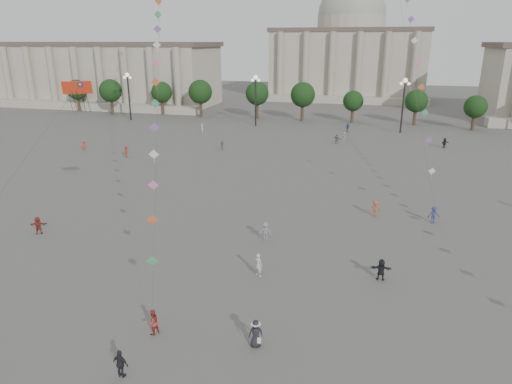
# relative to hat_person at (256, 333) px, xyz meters

# --- Properties ---
(ground) EXTENTS (360.00, 360.00, 0.00)m
(ground) POSITION_rel_hat_person_xyz_m (-4.31, 2.42, -0.91)
(ground) COLOR #4F4C4A
(ground) RESTS_ON ground
(hall_west) EXTENTS (84.00, 26.22, 17.20)m
(hall_west) POSITION_rel_hat_person_xyz_m (-79.31, 96.32, 7.51)
(hall_west) COLOR #A59D8B
(hall_west) RESTS_ON ground
(hall_central) EXTENTS (48.30, 34.30, 35.50)m
(hall_central) POSITION_rel_hat_person_xyz_m (-4.31, 131.64, 13.32)
(hall_central) COLOR #A59D8B
(hall_central) RESTS_ON ground
(tree_row) EXTENTS (137.12, 5.12, 8.00)m
(tree_row) POSITION_rel_hat_person_xyz_m (-4.31, 80.42, 4.48)
(tree_row) COLOR #3B2C1D
(tree_row) RESTS_ON ground
(lamp_post_far_west) EXTENTS (2.00, 0.90, 10.65)m
(lamp_post_far_west) POSITION_rel_hat_person_xyz_m (-49.31, 72.42, 6.44)
(lamp_post_far_west) COLOR #262628
(lamp_post_far_west) RESTS_ON ground
(lamp_post_mid_west) EXTENTS (2.00, 0.90, 10.65)m
(lamp_post_mid_west) POSITION_rel_hat_person_xyz_m (-19.31, 72.42, 6.44)
(lamp_post_mid_west) COLOR #262628
(lamp_post_mid_west) RESTS_ON ground
(lamp_post_mid_east) EXTENTS (2.00, 0.90, 10.65)m
(lamp_post_mid_east) POSITION_rel_hat_person_xyz_m (10.69, 72.42, 6.44)
(lamp_post_mid_east) COLOR #262628
(lamp_post_mid_east) RESTS_ON ground
(person_crowd_0) EXTENTS (1.12, 0.91, 1.79)m
(person_crowd_0) POSITION_rel_hat_person_xyz_m (0.37, 70.42, -0.02)
(person_crowd_0) COLOR navy
(person_crowd_0) RESTS_ON ground
(person_crowd_2) EXTENTS (1.30, 1.33, 1.83)m
(person_crowd_2) POSITION_rel_hat_person_xyz_m (-40.71, 42.04, 0.00)
(person_crowd_2) COLOR #9B3C2A
(person_crowd_2) RESTS_ON ground
(person_crowd_3) EXTENTS (1.62, 0.61, 1.72)m
(person_crowd_3) POSITION_rel_hat_person_xyz_m (7.20, 10.24, -0.05)
(person_crowd_3) COLOR black
(person_crowd_3) RESTS_ON ground
(person_crowd_4) EXTENTS (1.25, 1.40, 1.54)m
(person_crowd_4) POSITION_rel_hat_person_xyz_m (0.38, 61.84, -0.14)
(person_crowd_4) COLOR silver
(person_crowd_4) RESTS_ON ground
(person_crowd_6) EXTENTS (1.26, 0.84, 1.82)m
(person_crowd_6) POSITION_rel_hat_person_xyz_m (-3.07, 14.94, -0.00)
(person_crowd_6) COLOR slate
(person_crowd_6) RESTS_ON ground
(person_crowd_8) EXTENTS (1.24, 0.90, 1.73)m
(person_crowd_8) POSITION_rel_hat_person_xyz_m (6.52, 23.93, -0.05)
(person_crowd_8) COLOR #9A442A
(person_crowd_8) RESTS_ON ground
(person_crowd_9) EXTENTS (1.52, 1.47, 1.73)m
(person_crowd_9) POSITION_rel_hat_person_xyz_m (17.50, 60.01, -0.05)
(person_crowd_9) COLOR black
(person_crowd_9) RESTS_ON ground
(person_crowd_10) EXTENTS (0.77, 0.79, 1.83)m
(person_crowd_10) POSITION_rel_hat_person_xyz_m (-27.51, 61.92, 0.01)
(person_crowd_10) COLOR silver
(person_crowd_10) RESTS_ON ground
(person_crowd_12) EXTENTS (1.48, 1.51, 1.73)m
(person_crowd_12) POSITION_rel_hat_person_xyz_m (-0.69, 58.85, -0.05)
(person_crowd_12) COLOR slate
(person_crowd_12) RESTS_ON ground
(person_crowd_13) EXTENTS (0.83, 0.74, 1.91)m
(person_crowd_13) POSITION_rel_hat_person_xyz_m (-2.02, 8.41, 0.05)
(person_crowd_13) COLOR beige
(person_crowd_13) RESTS_ON ground
(person_crowd_16) EXTENTS (1.04, 0.83, 1.65)m
(person_crowd_16) POSITION_rel_hat_person_xyz_m (-18.83, 48.70, -0.08)
(person_crowd_16) COLOR slate
(person_crowd_16) RESTS_ON ground
(person_crowd_17) EXTENTS (0.87, 1.29, 1.86)m
(person_crowd_17) POSITION_rel_hat_person_xyz_m (-31.80, 40.18, 0.02)
(person_crowd_17) COLOR maroon
(person_crowd_17) RESTS_ON ground
(tourist_2) EXTENTS (1.66, 1.11, 1.72)m
(tourist_2) POSITION_rel_hat_person_xyz_m (-24.29, 11.00, -0.05)
(tourist_2) COLOR maroon
(tourist_2) RESTS_ON ground
(tourist_4) EXTENTS (1.03, 0.55, 1.67)m
(tourist_4) POSITION_rel_hat_person_xyz_m (-6.41, -4.41, -0.08)
(tourist_4) COLOR black
(tourist_4) RESTS_ON ground
(kite_flyer_0) EXTENTS (0.93, 1.01, 1.67)m
(kite_flyer_0) POSITION_rel_hat_person_xyz_m (-6.52, -0.46, -0.08)
(kite_flyer_0) COLOR maroon
(kite_flyer_0) RESTS_ON ground
(kite_flyer_1) EXTENTS (1.27, 0.89, 1.80)m
(kite_flyer_1) POSITION_rel_hat_person_xyz_m (12.26, 23.46, -0.01)
(kite_flyer_1) COLOR navy
(kite_flyer_1) RESTS_ON ground
(hat_person) EXTENTS (1.01, 0.85, 1.75)m
(hat_person) POSITION_rel_hat_person_xyz_m (0.00, 0.00, 0.00)
(hat_person) COLOR black
(hat_person) RESTS_ON ground
(dragon_kite) EXTENTS (2.28, 8.72, 20.29)m
(dragon_kite) POSITION_rel_hat_person_xyz_m (-16.66, 8.66, 12.32)
(dragon_kite) COLOR red
(dragon_kite) RESTS_ON ground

